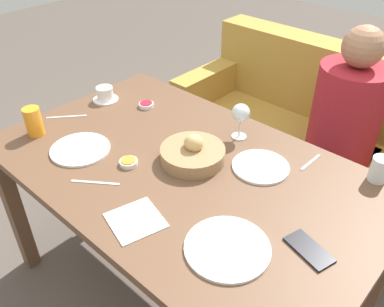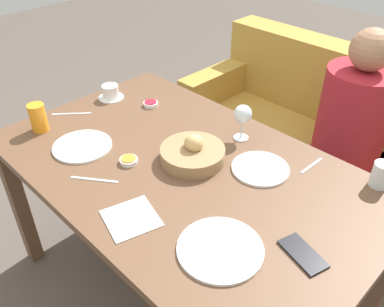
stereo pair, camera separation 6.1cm
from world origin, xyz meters
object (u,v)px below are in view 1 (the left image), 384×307
at_px(plate_near_left, 80,149).
at_px(jam_bowl_honey, 129,162).
at_px(knife_silver, 67,117).
at_px(plate_near_right, 227,248).
at_px(juice_glass, 34,122).
at_px(coffee_cup, 105,94).
at_px(napkin, 136,220).
at_px(jam_bowl_berry, 146,105).
at_px(seated_person, 338,148).
at_px(water_tumbler, 379,169).
at_px(spoon_coffee, 311,162).
at_px(wine_glass, 241,114).
at_px(cell_phone, 309,250).
at_px(couch, 316,148).
at_px(bread_basket, 192,153).
at_px(fork_silver, 95,182).
at_px(plate_far_center, 261,167).

xyz_separation_m(plate_near_left, jam_bowl_honey, (0.22, 0.07, 0.01)).
bearing_deg(knife_silver, jam_bowl_honey, -5.12).
bearing_deg(jam_bowl_honey, plate_near_right, -7.92).
bearing_deg(juice_glass, plate_near_left, 12.75).
bearing_deg(jam_bowl_honey, coffee_cup, 151.31).
bearing_deg(napkin, jam_bowl_honey, 143.73).
bearing_deg(jam_bowl_berry, coffee_cup, -155.99).
relative_size(seated_person, coffee_cup, 9.15).
xyz_separation_m(jam_bowl_berry, knife_silver, (-0.20, -0.31, -0.01)).
xyz_separation_m(plate_near_right, jam_bowl_berry, (-0.83, 0.43, 0.01)).
distance_m(water_tumbler, spoon_coffee, 0.24).
bearing_deg(napkin, knife_silver, 162.94).
bearing_deg(wine_glass, juice_glass, -139.15).
distance_m(plate_near_left, napkin, 0.48).
distance_m(jam_bowl_berry, cell_phone, 1.06).
xyz_separation_m(coffee_cup, knife_silver, (-0.00, -0.22, -0.03)).
bearing_deg(seated_person, napkin, -96.80).
relative_size(plate_near_right, spoon_coffee, 1.93).
bearing_deg(couch, jam_bowl_honey, -100.04).
bearing_deg(cell_phone, bread_basket, 169.65).
height_order(seated_person, spoon_coffee, seated_person).
bearing_deg(cell_phone, water_tumbler, 88.32).
height_order(knife_silver, cell_phone, cell_phone).
height_order(juice_glass, wine_glass, wine_glass).
bearing_deg(cell_phone, fork_silver, -161.95).
relative_size(plate_far_center, jam_bowl_berry, 3.11).
xyz_separation_m(fork_silver, napkin, (0.26, -0.03, 0.00)).
bearing_deg(fork_silver, wine_glass, 71.38).
relative_size(bread_basket, napkin, 1.25).
bearing_deg(wine_glass, water_tumbler, 11.41).
bearing_deg(jam_bowl_honey, cell_phone, 6.63).
bearing_deg(knife_silver, spoon_coffee, 23.80).
height_order(plate_near_left, plate_near_right, same).
relative_size(water_tumbler, wine_glass, 0.61).
xyz_separation_m(couch, fork_silver, (-0.22, -1.38, 0.45)).
bearing_deg(plate_near_right, jam_bowl_honey, 172.08).
bearing_deg(water_tumbler, bread_basket, -147.95).
xyz_separation_m(seated_person, jam_bowl_honey, (-0.40, -1.08, 0.30)).
distance_m(coffee_cup, fork_silver, 0.64).
height_order(plate_near_left, water_tumbler, water_tumbler).
bearing_deg(wine_glass, fork_silver, -108.62).
bearing_deg(water_tumbler, seated_person, 123.30).
relative_size(bread_basket, jam_bowl_honey, 3.59).
xyz_separation_m(juice_glass, napkin, (0.71, -0.06, -0.06)).
xyz_separation_m(plate_near_left, plate_far_center, (0.61, 0.40, 0.00)).
xyz_separation_m(seated_person, spoon_coffee, (0.11, -0.59, 0.29)).
xyz_separation_m(couch, plate_near_left, (-0.44, -1.30, 0.45)).
bearing_deg(spoon_coffee, couch, 111.62).
distance_m(plate_near_right, knife_silver, 1.04).
bearing_deg(fork_silver, plate_near_left, 158.31).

